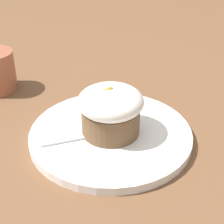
{
  "coord_description": "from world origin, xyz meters",
  "views": [
    {
      "loc": [
        0.12,
        0.49,
        0.37
      ],
      "look_at": [
        -0.0,
        -0.0,
        0.05
      ],
      "focal_mm": 60.0,
      "sensor_mm": 36.0,
      "label": 1
    }
  ],
  "objects": [
    {
      "name": "carrot_cake",
      "position": [
        -0.0,
        -0.0,
        0.06
      ],
      "size": [
        0.11,
        0.11,
        0.08
      ],
      "color": "brown",
      "rests_on": "dessert_plate"
    },
    {
      "name": "spoon",
      "position": [
        0.03,
        0.01,
        0.02
      ],
      "size": [
        0.12,
        0.04,
        0.01
      ],
      "color": "silver",
      "rests_on": "dessert_plate"
    },
    {
      "name": "ground_plane",
      "position": [
        0.0,
        0.0,
        0.0
      ],
      "size": [
        4.0,
        4.0,
        0.0
      ],
      "primitive_type": "plane",
      "color": "brown"
    },
    {
      "name": "dessert_plate",
      "position": [
        0.0,
        0.0,
        0.01
      ],
      "size": [
        0.27,
        0.27,
        0.01
      ],
      "color": "white",
      "rests_on": "ground_plane"
    }
  ]
}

